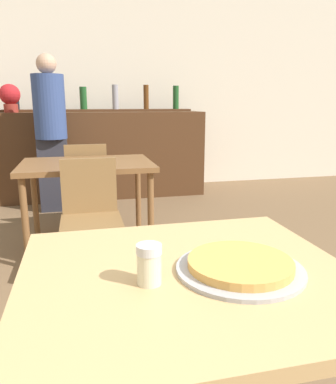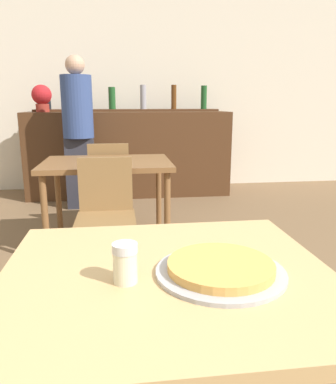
% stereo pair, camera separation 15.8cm
% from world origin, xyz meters
% --- Properties ---
extents(wall_back, '(8.00, 0.05, 2.80)m').
position_xyz_m(wall_back, '(0.00, 4.45, 1.40)').
color(wall_back, silver).
rests_on(wall_back, ground_plane).
extents(dining_table_near, '(0.95, 0.85, 0.73)m').
position_xyz_m(dining_table_near, '(0.00, 0.00, 0.65)').
color(dining_table_near, tan).
rests_on(dining_table_near, ground_plane).
extents(dining_table_far, '(1.04, 0.76, 0.73)m').
position_xyz_m(dining_table_far, '(-0.23, 2.11, 0.65)').
color(dining_table_far, brown).
rests_on(dining_table_far, ground_plane).
extents(bar_counter, '(2.60, 0.56, 1.09)m').
position_xyz_m(bar_counter, '(0.00, 3.95, 0.54)').
color(bar_counter, '#4C2D19').
rests_on(bar_counter, ground_plane).
extents(bar_back_shelf, '(2.39, 0.24, 0.34)m').
position_xyz_m(bar_back_shelf, '(0.02, 4.09, 1.16)').
color(bar_back_shelf, '#4C2D19').
rests_on(bar_back_shelf, bar_counter).
extents(chair_far_side_front, '(0.40, 0.40, 0.83)m').
position_xyz_m(chair_far_side_front, '(-0.23, 1.56, 0.48)').
color(chair_far_side_front, olive).
rests_on(chair_far_side_front, ground_plane).
extents(chair_far_side_back, '(0.40, 0.40, 0.83)m').
position_xyz_m(chair_far_side_back, '(-0.23, 2.66, 0.48)').
color(chair_far_side_back, olive).
rests_on(chair_far_side_back, ground_plane).
extents(pizza_tray, '(0.37, 0.37, 0.04)m').
position_xyz_m(pizza_tray, '(0.14, -0.04, 0.75)').
color(pizza_tray, '#A3A3A8').
rests_on(pizza_tray, dining_table_near).
extents(cheese_shaker, '(0.07, 0.07, 0.11)m').
position_xyz_m(cheese_shaker, '(-0.12, -0.05, 0.79)').
color(cheese_shaker, beige).
rests_on(cheese_shaker, dining_table_near).
extents(person_standing, '(0.34, 0.34, 1.70)m').
position_xyz_m(person_standing, '(-0.58, 3.37, 0.92)').
color(person_standing, '#2D2D38').
rests_on(person_standing, ground_plane).
extents(potted_plant, '(0.24, 0.24, 0.33)m').
position_xyz_m(potted_plant, '(-1.05, 3.90, 1.27)').
color(potted_plant, maroon).
rests_on(potted_plant, bar_counter).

